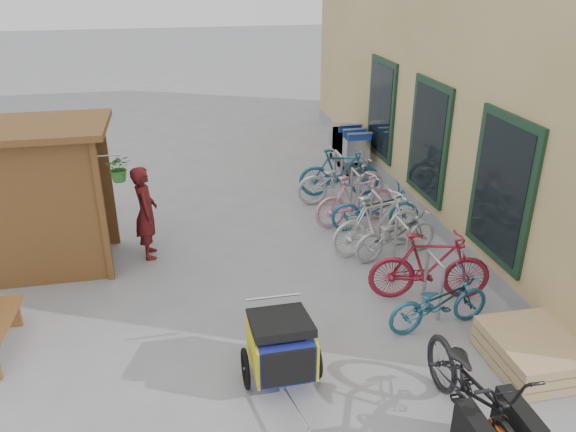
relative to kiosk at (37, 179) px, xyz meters
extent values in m
plane|color=gray|center=(3.28, -2.47, -1.55)|extent=(80.00, 80.00, 0.00)
cube|color=tan|center=(9.78, 2.03, 1.95)|extent=(6.00, 13.00, 7.00)
cube|color=gray|center=(6.86, 2.03, -1.40)|extent=(0.18, 13.00, 0.30)
cube|color=black|center=(6.75, -1.97, 0.05)|extent=(0.06, 1.50, 2.20)
cube|color=black|center=(6.72, -1.97, 0.05)|extent=(0.02, 1.25, 1.95)
cube|color=black|center=(6.75, 0.53, 0.05)|extent=(0.06, 1.50, 2.20)
cube|color=black|center=(6.72, 0.53, 0.05)|extent=(0.02, 1.25, 1.95)
cube|color=black|center=(6.75, 3.03, 0.05)|extent=(0.06, 1.50, 2.20)
cube|color=black|center=(6.72, 3.03, 0.05)|extent=(0.02, 1.25, 1.95)
cube|color=brown|center=(0.98, -0.62, -0.40)|extent=(0.09, 0.09, 2.30)
cube|color=brown|center=(0.98, 0.68, -0.40)|extent=(0.09, 0.09, 2.30)
cube|color=brown|center=(0.08, -0.59, -0.40)|extent=(1.80, 0.05, 2.30)
cube|color=brown|center=(0.08, 0.65, -0.40)|extent=(1.80, 0.05, 2.30)
cube|color=brown|center=(0.08, 0.03, 0.80)|extent=(2.15, 1.65, 0.10)
cube|color=brown|center=(-0.12, 0.03, -0.65)|extent=(1.30, 1.15, 0.04)
cube|color=brown|center=(-0.12, 0.03, -0.05)|extent=(1.30, 1.15, 0.04)
cylinder|color=#A5A8AD|center=(1.16, -0.62, 0.50)|extent=(0.36, 0.02, 0.02)
imported|color=#296523|center=(1.31, -0.62, 0.30)|extent=(0.38, 0.33, 0.42)
cylinder|color=#A5A8AD|center=(5.58, -2.72, -1.13)|extent=(0.05, 0.05, 0.84)
cylinder|color=#A5A8AD|center=(5.58, -2.22, -1.13)|extent=(0.05, 0.05, 0.84)
cylinder|color=#A5A8AD|center=(5.58, -2.47, -0.71)|extent=(0.05, 0.50, 0.05)
cylinder|color=#A5A8AD|center=(5.58, -1.52, -1.13)|extent=(0.05, 0.05, 0.84)
cylinder|color=#A5A8AD|center=(5.58, -1.02, -1.13)|extent=(0.05, 0.05, 0.84)
cylinder|color=#A5A8AD|center=(5.58, -1.27, -0.71)|extent=(0.05, 0.50, 0.05)
cylinder|color=#A5A8AD|center=(5.58, -0.32, -1.13)|extent=(0.05, 0.05, 0.84)
cylinder|color=#A5A8AD|center=(5.58, 0.18, -1.13)|extent=(0.05, 0.05, 0.84)
cylinder|color=#A5A8AD|center=(5.58, -0.07, -0.71)|extent=(0.05, 0.50, 0.05)
cylinder|color=#A5A8AD|center=(5.58, 0.88, -1.13)|extent=(0.05, 0.05, 0.84)
cylinder|color=#A5A8AD|center=(5.58, 1.38, -1.13)|extent=(0.05, 0.05, 0.84)
cylinder|color=#A5A8AD|center=(5.58, 1.13, -0.71)|extent=(0.05, 0.50, 0.05)
cylinder|color=#A5A8AD|center=(5.58, 2.08, -1.13)|extent=(0.05, 0.05, 0.84)
cylinder|color=#A5A8AD|center=(5.58, 2.58, -1.13)|extent=(0.05, 0.05, 0.84)
cylinder|color=#A5A8AD|center=(5.58, 2.33, -0.71)|extent=(0.05, 0.50, 0.05)
cube|color=tan|center=(6.28, -3.87, -1.48)|extent=(1.00, 1.20, 0.12)
cube|color=tan|center=(6.28, -3.87, -1.34)|extent=(1.00, 1.20, 0.12)
cube|color=tan|center=(6.28, -3.87, -1.20)|extent=(1.00, 1.20, 0.12)
cube|color=brown|center=(-0.32, -1.68, -1.36)|extent=(0.38, 0.07, 0.38)
cube|color=silver|center=(6.28, 3.50, -0.93)|extent=(0.57, 0.88, 0.54)
cube|color=#17369A|center=(6.28, 3.05, -0.57)|extent=(0.57, 0.04, 0.19)
cylinder|color=silver|center=(6.28, 3.02, -0.50)|extent=(0.60, 0.04, 0.04)
cylinder|color=black|center=(6.05, 3.14, -1.49)|extent=(0.04, 0.12, 0.12)
cube|color=silver|center=(6.28, 3.86, -0.93)|extent=(0.57, 0.88, 0.54)
cube|color=#17369A|center=(6.28, 3.41, -0.57)|extent=(0.57, 0.04, 0.19)
cylinder|color=silver|center=(6.28, 3.38, -0.50)|extent=(0.60, 0.04, 0.04)
cylinder|color=black|center=(6.05, 3.50, -1.49)|extent=(0.04, 0.12, 0.12)
cube|color=silver|center=(6.28, 4.22, -0.93)|extent=(0.57, 0.88, 0.54)
cube|color=#17369A|center=(6.28, 3.78, -0.57)|extent=(0.57, 0.04, 0.19)
cylinder|color=silver|center=(6.28, 3.75, -0.50)|extent=(0.60, 0.04, 0.04)
cylinder|color=black|center=(6.05, 3.86, -1.49)|extent=(0.04, 0.12, 0.12)
cube|color=navy|center=(3.18, -3.48, -1.07)|extent=(0.65, 0.85, 0.49)
cube|color=gold|center=(2.84, -3.48, -1.07)|extent=(0.04, 0.84, 0.49)
cube|color=gold|center=(3.52, -3.47, -1.07)|extent=(0.04, 0.84, 0.49)
cube|color=black|center=(3.18, -3.92, -1.04)|extent=(0.60, 0.04, 0.45)
cube|color=black|center=(3.18, -3.43, -0.77)|extent=(0.71, 0.82, 0.24)
torus|color=black|center=(2.75, -3.48, -1.33)|extent=(0.06, 0.49, 0.49)
torus|color=black|center=(3.61, -3.47, -1.33)|extent=(0.06, 0.49, 0.49)
cylinder|color=#B7B7BC|center=(3.19, -4.20, -1.33)|extent=(0.04, 0.72, 0.03)
cylinder|color=#B7B7BC|center=(3.17, -3.02, -0.68)|extent=(0.68, 0.04, 0.03)
imported|color=black|center=(4.99, -4.68, -1.02)|extent=(0.71, 2.03, 1.07)
cube|color=black|center=(5.24, -5.13, -1.10)|extent=(0.18, 0.65, 0.45)
cube|color=#EE5816|center=(4.99, -5.18, -1.05)|extent=(0.12, 0.18, 0.12)
imported|color=maroon|center=(1.57, 0.06, -0.75)|extent=(0.43, 0.61, 1.61)
imported|color=#1C5773|center=(5.49, -2.86, -1.15)|extent=(1.58, 0.73, 0.80)
imported|color=maroon|center=(5.66, -2.16, -1.01)|extent=(1.86, 0.86, 1.08)
imported|color=#A2A1A6|center=(5.68, -0.81, -1.13)|extent=(1.70, 0.93, 0.85)
imported|color=silver|center=(5.42, -0.57, -1.01)|extent=(1.86, 0.92, 1.08)
imported|color=#1C5773|center=(5.69, 0.25, -1.12)|extent=(1.71, 0.77, 0.87)
imported|color=pink|center=(5.40, 0.59, -1.05)|extent=(1.74, 0.79, 1.01)
imported|color=#A2A1A6|center=(5.45, 1.68, -1.06)|extent=(1.90, 0.70, 0.99)
imported|color=#1C5773|center=(5.52, 2.04, -1.03)|extent=(1.79, 0.76, 1.04)
camera|label=1|loc=(2.17, -8.78, 3.06)|focal=35.00mm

